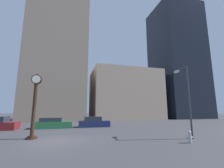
{
  "coord_description": "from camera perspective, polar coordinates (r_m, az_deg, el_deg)",
  "views": [
    {
      "loc": [
        0.86,
        -11.51,
        2.13
      ],
      "look_at": [
        6.9,
        10.8,
        6.16
      ],
      "focal_mm": 24.0,
      "sensor_mm": 36.0,
      "label": 1
    }
  ],
  "objects": [
    {
      "name": "street_lamp_right",
      "position": [
        13.62,
        25.92,
        -1.66
      ],
      "size": [
        0.36,
        1.57,
        5.69
      ],
      "color": "#38383D",
      "rests_on": "ground_plane"
    },
    {
      "name": "street_clock",
      "position": [
        13.22,
        -27.41,
        -6.59
      ],
      "size": [
        0.82,
        0.82,
        5.04
      ],
      "color": "black",
      "rests_on": "ground_plane"
    },
    {
      "name": "fire_hydrant_near",
      "position": [
        11.66,
        27.45,
        -17.36
      ],
      "size": [
        0.51,
        0.22,
        0.78
      ],
      "color": "#B7B7BC",
      "rests_on": "ground_plane"
    },
    {
      "name": "car_green",
      "position": [
        19.95,
        -21.71,
        -13.83
      ],
      "size": [
        4.43,
        2.0,
        1.23
      ],
      "rotation": [
        0.0,
        0.0,
        0.01
      ],
      "color": "#236038",
      "rests_on": "ground_plane"
    },
    {
      "name": "building_storefront_row",
      "position": [
        37.91,
        4.61,
        -4.23
      ],
      "size": [
        16.11,
        12.0,
        11.71
      ],
      "color": "tan",
      "rests_on": "ground_plane"
    },
    {
      "name": "ground_plane",
      "position": [
        11.73,
        -20.33,
        -19.76
      ],
      "size": [
        200.0,
        200.0,
        0.0
      ],
      "primitive_type": "plane",
      "color": "#38383D"
    },
    {
      "name": "car_navy",
      "position": [
        20.06,
        -6.95,
        -14.35
      ],
      "size": [
        3.93,
        1.77,
        1.3
      ],
      "rotation": [
        0.0,
        0.0,
        -0.02
      ],
      "color": "#19234C",
      "rests_on": "ground_plane"
    },
    {
      "name": "building_glass_modern",
      "position": [
        48.04,
        23.28,
        8.08
      ],
      "size": [
        11.99,
        12.0,
        32.58
      ],
      "color": "black",
      "rests_on": "ground_plane"
    },
    {
      "name": "building_tall_tower",
      "position": [
        39.83,
        -19.11,
        17.13
      ],
      "size": [
        12.46,
        12.0,
        39.74
      ],
      "color": "gray",
      "rests_on": "ground_plane"
    }
  ]
}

